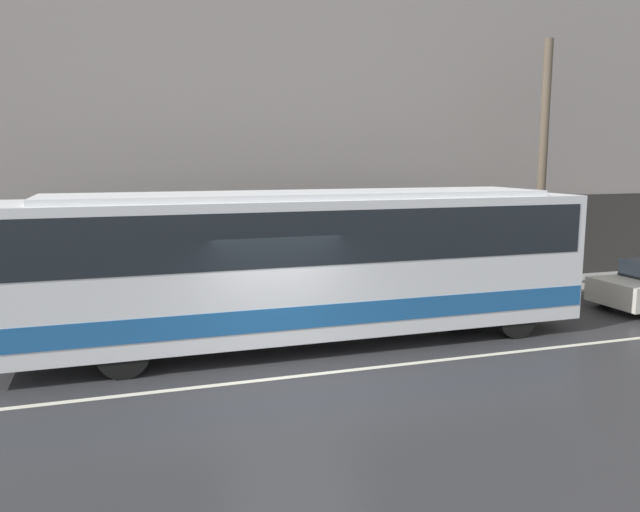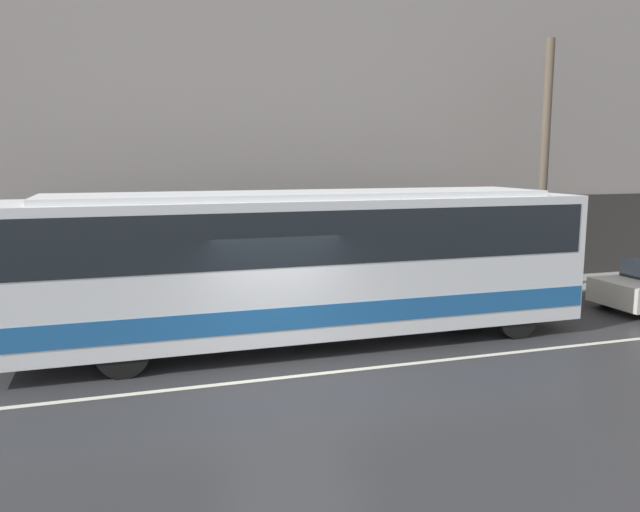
{
  "view_description": "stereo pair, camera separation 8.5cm",
  "coord_description": "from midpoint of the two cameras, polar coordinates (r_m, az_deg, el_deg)",
  "views": [
    {
      "loc": [
        -2.87,
        -10.6,
        3.97
      ],
      "look_at": [
        1.26,
        2.03,
        1.89
      ],
      "focal_mm": 35.0,
      "sensor_mm": 36.0,
      "label": 1
    },
    {
      "loc": [
        -2.79,
        -10.62,
        3.97
      ],
      "look_at": [
        1.26,
        2.03,
        1.89
      ],
      "focal_mm": 35.0,
      "sensor_mm": 36.0,
      "label": 2
    }
  ],
  "objects": [
    {
      "name": "transit_bus",
      "position": [
        13.35,
        -1.54,
        -0.26
      ],
      "size": [
        12.42,
        2.54,
        3.28
      ],
      "color": "white",
      "rests_on": "ground_plane"
    },
    {
      "name": "sidewalk",
      "position": [
        16.53,
        -7.79,
        -4.88
      ],
      "size": [
        60.0,
        2.41,
        0.12
      ],
      "color": "gray",
      "rests_on": "ground_plane"
    },
    {
      "name": "ground_plane",
      "position": [
        11.67,
        -3.06,
        -11.01
      ],
      "size": [
        60.0,
        60.0,
        0.0
      ],
      "primitive_type": "plane",
      "color": "#2D2D30"
    },
    {
      "name": "lane_stripe",
      "position": [
        11.67,
        -3.06,
        -10.99
      ],
      "size": [
        54.0,
        0.14,
        0.01
      ],
      "color": "beige",
      "rests_on": "ground_plane"
    },
    {
      "name": "building_facade",
      "position": [
        17.5,
        -9.02,
        14.94
      ],
      "size": [
        60.0,
        0.35,
        12.11
      ],
      "color": "gray",
      "rests_on": "ground_plane"
    },
    {
      "name": "utility_pole_near",
      "position": [
        19.28,
        19.54,
        7.62
      ],
      "size": [
        0.25,
        0.25,
        7.19
      ],
      "color": "brown",
      "rests_on": "sidewalk"
    }
  ]
}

